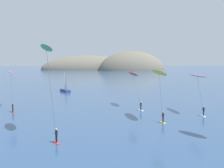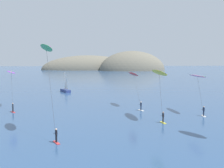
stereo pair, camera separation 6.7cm
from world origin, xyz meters
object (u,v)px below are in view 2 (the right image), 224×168
Objects in this scene: sailboat_near at (65,90)px; kitesurfer_green at (47,55)px; kitesurfer_purple at (11,74)px; kitesurfer_yellow at (159,76)px; kitesurfer_red at (134,77)px; kitesurfer_pink at (198,79)px.

sailboat_near is 0.50× the size of kitesurfer_green.
kitesurfer_purple is at bearing 116.38° from kitesurfer_green.
kitesurfer_purple is 1.09× the size of kitesurfer_yellow.
kitesurfer_purple is (-23.92, 0.93, 0.51)m from kitesurfer_red.
kitesurfer_green is 17.77m from kitesurfer_yellow.
kitesurfer_pink is at bearing 30.10° from kitesurfer_yellow.
kitesurfer_purple is at bearing 153.29° from kitesurfer_yellow.
kitesurfer_red reaches higher than sailboat_near.
kitesurfer_red is at bearing 143.30° from kitesurfer_pink.
sailboat_near is 0.72× the size of kitesurfer_yellow.
kitesurfer_purple is (-9.89, 19.93, -3.62)m from kitesurfer_green.
kitesurfer_pink is 0.86× the size of kitesurfer_yellow.
kitesurfer_green reaches higher than kitesurfer_red.
kitesurfer_pink is 35.02m from kitesurfer_purple.
kitesurfer_red is 1.14× the size of kitesurfer_pink.
kitesurfer_purple is at bearing -108.20° from sailboat_near.
kitesurfer_yellow is at bearing -26.71° from kitesurfer_purple.
kitesurfer_purple is 29.09m from kitesurfer_yellow.
kitesurfer_yellow is at bearing -64.71° from sailboat_near.
sailboat_near is 0.73× the size of kitesurfer_red.
kitesurfer_yellow reaches higher than kitesurfer_purple.
kitesurfer_purple is at bearing 177.76° from kitesurfer_red.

